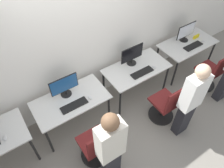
{
  "coord_description": "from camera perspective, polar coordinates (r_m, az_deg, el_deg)",
  "views": [
    {
      "loc": [
        -1.37,
        -1.91,
        3.54
      ],
      "look_at": [
        0.0,
        0.13,
        0.87
      ],
      "focal_mm": 35.0,
      "sensor_mm": 36.0,
      "label": 1
    }
  ],
  "objects": [
    {
      "name": "office_chair_right",
      "position": [
        4.09,
        13.89,
        -5.43
      ],
      "size": [
        0.48,
        0.48,
        0.91
      ],
      "color": "black",
      "rests_on": "ground_plane"
    },
    {
      "name": "mouse_right",
      "position": [
        4.2,
        10.96,
        4.37
      ],
      "size": [
        0.06,
        0.09,
        0.03
      ],
      "color": "silver",
      "rests_on": "desk_right"
    },
    {
      "name": "person_right",
      "position": [
        3.62,
        19.85,
        -3.99
      ],
      "size": [
        0.36,
        0.21,
        1.6
      ],
      "color": "#232328",
      "rests_on": "ground_plane"
    },
    {
      "name": "desk_left",
      "position": [
        3.73,
        -10.67,
        -4.84
      ],
      "size": [
        1.24,
        0.67,
        0.72
      ],
      "color": "silver",
      "rests_on": "ground_plane"
    },
    {
      "name": "keyboard_far_right",
      "position": [
        4.93,
        20.44,
        9.28
      ],
      "size": [
        0.45,
        0.15,
        0.02
      ],
      "color": "black",
      "rests_on": "desk_far_right"
    },
    {
      "name": "placard_far_right",
      "position": [
        5.18,
        21.13,
        11.49
      ],
      "size": [
        0.16,
        0.03,
        0.08
      ],
      "color": "yellow",
      "rests_on": "desk_far_right"
    },
    {
      "name": "keyboard_left",
      "position": [
        3.58,
        -9.85,
        -5.5
      ],
      "size": [
        0.45,
        0.15,
        0.02
      ],
      "color": "black",
      "rests_on": "desk_left"
    },
    {
      "name": "monitor_far_right",
      "position": [
        4.94,
        18.75,
        12.76
      ],
      "size": [
        0.48,
        0.19,
        0.39
      ],
      "color": "black",
      "rests_on": "desk_far_right"
    },
    {
      "name": "office_chair_far_right",
      "position": [
        4.95,
        24.3,
        2.51
      ],
      "size": [
        0.48,
        0.48,
        0.91
      ],
      "color": "black",
      "rests_on": "ground_plane"
    },
    {
      "name": "monitor_left",
      "position": [
        3.62,
        -12.35,
        -0.48
      ],
      "size": [
        0.48,
        0.19,
        0.39
      ],
      "color": "black",
      "rests_on": "desk_left"
    },
    {
      "name": "monitor_right",
      "position": [
        4.12,
        5.27,
        7.61
      ],
      "size": [
        0.48,
        0.19,
        0.39
      ],
      "color": "black",
      "rests_on": "desk_right"
    },
    {
      "name": "desk_far_right",
      "position": [
        5.04,
        19.04,
        9.39
      ],
      "size": [
        1.24,
        0.67,
        0.72
      ],
      "color": "silver",
      "rests_on": "ground_plane"
    },
    {
      "name": "ground_plane",
      "position": [
        4.25,
        1.01,
        -9.04
      ],
      "size": [
        20.0,
        20.0,
        0.0
      ],
      "primitive_type": "plane",
      "color": "gray"
    },
    {
      "name": "desk_right",
      "position": [
        4.21,
        6.37,
        3.45
      ],
      "size": [
        1.24,
        0.67,
        0.72
      ],
      "color": "silver",
      "rests_on": "ground_plane"
    },
    {
      "name": "keyboard_right",
      "position": [
        4.07,
        7.87,
        3.0
      ],
      "size": [
        0.45,
        0.15,
        0.02
      ],
      "color": "black",
      "rests_on": "desk_right"
    },
    {
      "name": "mouse_left",
      "position": [
        3.64,
        -5.75,
        -3.5
      ],
      "size": [
        0.06,
        0.09,
        0.03
      ],
      "color": "silver",
      "rests_on": "desk_left"
    },
    {
      "name": "office_chair_left",
      "position": [
        3.55,
        -4.27,
        -15.99
      ],
      "size": [
        0.48,
        0.48,
        0.91
      ],
      "color": "black",
      "rests_on": "ground_plane"
    },
    {
      "name": "wall_back",
      "position": [
        3.71,
        -5.77,
        11.87
      ],
      "size": [
        12.0,
        0.05,
        2.8
      ],
      "color": "silver",
      "rests_on": "ground_plane"
    },
    {
      "name": "person_left",
      "position": [
        2.96,
        -0.37,
        -16.53
      ],
      "size": [
        0.36,
        0.21,
        1.62
      ],
      "color": "#232328",
      "rests_on": "ground_plane"
    },
    {
      "name": "mouse_far_right",
      "position": [
        5.13,
        22.75,
        10.21
      ],
      "size": [
        0.06,
        0.09,
        0.03
      ],
      "color": "silver",
      "rests_on": "desk_far_right"
    },
    {
      "name": "mouse_far_left",
      "position": [
        3.55,
        -26.2,
        -12.57
      ],
      "size": [
        0.06,
        0.09,
        0.03
      ],
      "color": "silver",
      "rests_on": "desk_far_left"
    }
  ]
}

